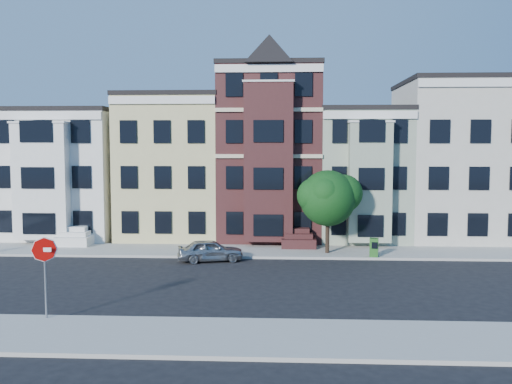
# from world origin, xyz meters

# --- Properties ---
(ground) EXTENTS (120.00, 120.00, 0.00)m
(ground) POSITION_xyz_m (0.00, 0.00, 0.00)
(ground) COLOR black
(far_sidewalk) EXTENTS (60.00, 4.00, 0.15)m
(far_sidewalk) POSITION_xyz_m (0.00, 8.00, 0.07)
(far_sidewalk) COLOR #9E9B93
(far_sidewalk) RESTS_ON ground
(near_sidewalk) EXTENTS (60.00, 4.00, 0.15)m
(near_sidewalk) POSITION_xyz_m (0.00, -8.00, 0.07)
(near_sidewalk) COLOR #9E9B93
(near_sidewalk) RESTS_ON ground
(house_white) EXTENTS (8.00, 9.00, 9.00)m
(house_white) POSITION_xyz_m (-15.00, 14.50, 4.50)
(house_white) COLOR white
(house_white) RESTS_ON ground
(house_yellow) EXTENTS (7.00, 9.00, 10.00)m
(house_yellow) POSITION_xyz_m (-7.00, 14.50, 5.00)
(house_yellow) COLOR #CAC081
(house_yellow) RESTS_ON ground
(house_brown) EXTENTS (7.00, 9.00, 12.00)m
(house_brown) POSITION_xyz_m (0.00, 14.50, 6.00)
(house_brown) COLOR #391919
(house_brown) RESTS_ON ground
(house_green) EXTENTS (6.00, 9.00, 9.00)m
(house_green) POSITION_xyz_m (6.50, 14.50, 4.50)
(house_green) COLOR gray
(house_green) RESTS_ON ground
(house_cream) EXTENTS (8.00, 9.00, 11.00)m
(house_cream) POSITION_xyz_m (13.50, 14.50, 5.50)
(house_cream) COLOR beige
(house_cream) RESTS_ON ground
(street_tree) EXTENTS (6.43, 6.43, 6.25)m
(street_tree) POSITION_xyz_m (3.67, 7.41, 3.28)
(street_tree) COLOR #165017
(street_tree) RESTS_ON far_sidewalk
(parked_car) EXTENTS (4.03, 2.40, 1.29)m
(parked_car) POSITION_xyz_m (-3.24, 5.20, 0.64)
(parked_car) COLOR #9B9EA4
(parked_car) RESTS_ON ground
(newspaper_box) EXTENTS (0.58, 0.54, 1.10)m
(newspaper_box) POSITION_xyz_m (6.32, 6.30, 0.70)
(newspaper_box) COLOR #235A1E
(newspaper_box) RESTS_ON far_sidewalk
(stop_sign) EXTENTS (0.97, 0.20, 3.52)m
(stop_sign) POSITION_xyz_m (-8.00, -6.38, 1.91)
(stop_sign) COLOR #B60905
(stop_sign) RESTS_ON near_sidewalk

